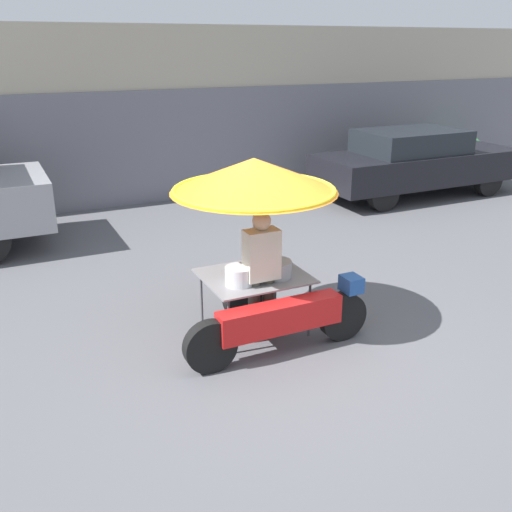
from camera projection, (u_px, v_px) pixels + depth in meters
The scene contains 6 objects.
ground_plane at pixel (280, 348), 6.35m from camera, with size 36.00×36.00×0.00m, color #56565B.
shopfront_building at pixel (114, 114), 12.25m from camera, with size 28.00×2.06×3.55m.
vendor_motorcycle_cart at pixel (257, 202), 6.17m from camera, with size 2.17×1.84×2.04m.
vendor_person at pixel (262, 271), 6.27m from camera, with size 0.38×0.22×1.51m.
parked_car at pixel (415, 161), 12.46m from camera, with size 4.62×1.71×1.45m.
potted_plant at pixel (467, 152), 14.64m from camera, with size 0.77×0.77×0.99m.
Camera 1 is at (-2.65, -4.93, 3.18)m, focal length 40.00 mm.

